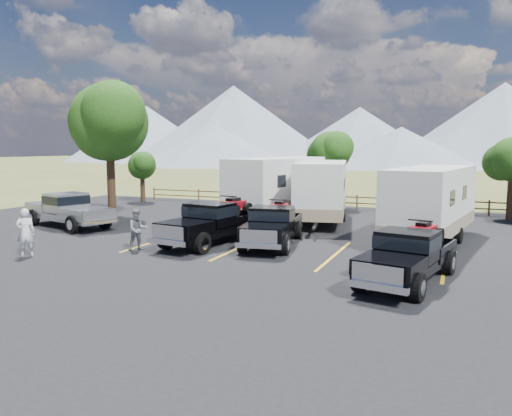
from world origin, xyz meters
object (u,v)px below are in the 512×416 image
at_px(rig_right, 409,254).
at_px(trailer_right, 431,203).
at_px(rig_left, 213,221).
at_px(rig_center, 273,224).
at_px(person_b, 138,230).
at_px(person_a, 26,232).
at_px(tree_big_nw, 109,122).
at_px(trailer_left, 277,187).
at_px(pickup_silver, 68,210).
at_px(trailer_center, 322,191).

height_order(rig_right, trailer_right, trailer_right).
distance_m(rig_left, trailer_right, 9.55).
relative_size(rig_center, person_b, 3.41).
xyz_separation_m(rig_left, person_a, (-5.40, -5.05, -0.03)).
xyz_separation_m(trailer_right, person_a, (-14.07, -8.97, -0.79)).
xyz_separation_m(rig_right, person_b, (-10.60, 0.76, -0.03)).
relative_size(tree_big_nw, trailer_left, 0.77).
relative_size(rig_right, pickup_silver, 0.92).
xyz_separation_m(rig_right, person_a, (-13.87, -1.83, 0.05)).
xyz_separation_m(tree_big_nw, person_a, (3.69, -9.68, -4.63)).
xyz_separation_m(trailer_center, trailer_right, (5.93, -3.82, -0.04)).
relative_size(rig_left, person_a, 3.31).
xyz_separation_m(trailer_right, pickup_silver, (-17.60, -2.98, -0.79)).
xyz_separation_m(rig_left, rig_center, (2.53, 0.65, -0.06)).
relative_size(rig_right, person_a, 3.07).
bearing_deg(trailer_center, rig_left, -120.97).
bearing_deg(rig_left, tree_big_nw, 161.11).
height_order(trailer_left, trailer_center, trailer_left).
relative_size(trailer_left, pickup_silver, 1.64).
height_order(rig_left, rig_right, rig_left).
height_order(trailer_center, person_b, trailer_center).
distance_m(pickup_silver, person_a, 6.95).
bearing_deg(rig_left, rig_right, -12.76).
xyz_separation_m(tree_big_nw, trailer_left, (9.09, 3.44, -3.71)).
bearing_deg(tree_big_nw, trailer_left, 20.73).
bearing_deg(tree_big_nw, person_b, -45.55).
distance_m(trailer_right, person_a, 16.71).
xyz_separation_m(trailer_left, trailer_right, (8.67, -4.15, -0.13)).
height_order(rig_right, person_a, person_a).
relative_size(rig_left, trailer_center, 0.64).
xyz_separation_m(rig_left, person_b, (-2.14, -2.46, -0.11)).
relative_size(tree_big_nw, rig_left, 1.28).
distance_m(rig_center, person_b, 5.61).
distance_m(tree_big_nw, person_b, 10.99).
relative_size(rig_left, trailer_left, 0.60).
height_order(trailer_right, pickup_silver, trailer_right).
height_order(pickup_silver, person_b, pickup_silver).
xyz_separation_m(rig_left, pickup_silver, (-8.93, 0.95, -0.03)).
bearing_deg(pickup_silver, rig_center, 104.91).
relative_size(trailer_center, person_b, 5.73).
bearing_deg(person_a, rig_left, -179.61).
bearing_deg(trailer_left, trailer_center, 0.42).
bearing_deg(person_b, pickup_silver, 103.86).
relative_size(rig_left, pickup_silver, 0.99).
xyz_separation_m(rig_right, trailer_left, (-8.47, 11.29, 0.97)).
bearing_deg(trailer_left, trailer_right, -18.40).
relative_size(tree_big_nw, person_a, 4.23).
distance_m(rig_left, trailer_left, 8.12).
bearing_deg(trailer_center, trailer_right, -44.29).
bearing_deg(rig_left, trailer_left, 98.11).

